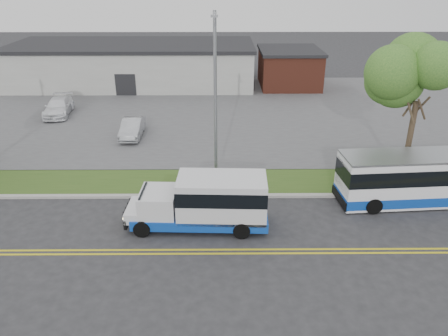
{
  "coord_description": "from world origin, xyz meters",
  "views": [
    {
      "loc": [
        3.3,
        -20.1,
        11.48
      ],
      "look_at": [
        3.46,
        1.46,
        1.6
      ],
      "focal_mm": 35.0,
      "sensor_mm": 36.0,
      "label": 1
    }
  ],
  "objects_px": {
    "shuttle_bus": "(208,201)",
    "parked_car_b": "(58,107)",
    "streetlight_near": "(215,97)",
    "parked_car_a": "(132,128)",
    "tree_east": "(421,77)",
    "transit_bus": "(432,178)"
  },
  "relations": [
    {
      "from": "tree_east",
      "to": "parked_car_b",
      "type": "xyz_separation_m",
      "value": [
        -24.5,
        12.81,
        -5.41
      ]
    },
    {
      "from": "transit_bus",
      "to": "parked_car_a",
      "type": "xyz_separation_m",
      "value": [
        -17.74,
        9.87,
        -0.62
      ]
    },
    {
      "from": "shuttle_bus",
      "to": "transit_bus",
      "type": "relative_size",
      "value": 0.69
    },
    {
      "from": "parked_car_b",
      "to": "transit_bus",
      "type": "bearing_deg",
      "value": -38.11
    },
    {
      "from": "shuttle_bus",
      "to": "streetlight_near",
      "type": "bearing_deg",
      "value": 87.86
    },
    {
      "from": "transit_bus",
      "to": "parked_car_b",
      "type": "height_order",
      "value": "transit_bus"
    },
    {
      "from": "parked_car_a",
      "to": "streetlight_near",
      "type": "bearing_deg",
      "value": -51.55
    },
    {
      "from": "transit_bus",
      "to": "parked_car_a",
      "type": "bearing_deg",
      "value": 146.66
    },
    {
      "from": "tree_east",
      "to": "parked_car_b",
      "type": "bearing_deg",
      "value": 152.39
    },
    {
      "from": "tree_east",
      "to": "streetlight_near",
      "type": "xyz_separation_m",
      "value": [
        -11.0,
        -0.27,
        -0.97
      ]
    },
    {
      "from": "streetlight_near",
      "to": "transit_bus",
      "type": "bearing_deg",
      "value": -10.5
    },
    {
      "from": "transit_bus",
      "to": "tree_east",
      "type": "bearing_deg",
      "value": 97.05
    },
    {
      "from": "shuttle_bus",
      "to": "parked_car_b",
      "type": "bearing_deg",
      "value": 128.89
    },
    {
      "from": "streetlight_near",
      "to": "parked_car_a",
      "type": "distance_m",
      "value": 10.91
    },
    {
      "from": "shuttle_bus",
      "to": "transit_bus",
      "type": "xyz_separation_m",
      "value": [
        11.82,
        2.42,
        -0.01
      ]
    },
    {
      "from": "streetlight_near",
      "to": "parked_car_a",
      "type": "bearing_deg",
      "value": 128.99
    },
    {
      "from": "transit_bus",
      "to": "parked_car_b",
      "type": "xyz_separation_m",
      "value": [
        -24.98,
        15.21,
        -0.6
      ]
    },
    {
      "from": "streetlight_near",
      "to": "parked_car_a",
      "type": "xyz_separation_m",
      "value": [
        -6.27,
        7.74,
        -4.47
      ]
    },
    {
      "from": "transit_bus",
      "to": "parked_car_b",
      "type": "distance_m",
      "value": 29.26
    },
    {
      "from": "tree_east",
      "to": "transit_bus",
      "type": "bearing_deg",
      "value": -78.7
    },
    {
      "from": "tree_east",
      "to": "shuttle_bus",
      "type": "xyz_separation_m",
      "value": [
        -11.34,
        -4.82,
        -4.81
      ]
    },
    {
      "from": "tree_east",
      "to": "parked_car_b",
      "type": "height_order",
      "value": "tree_east"
    }
  ]
}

